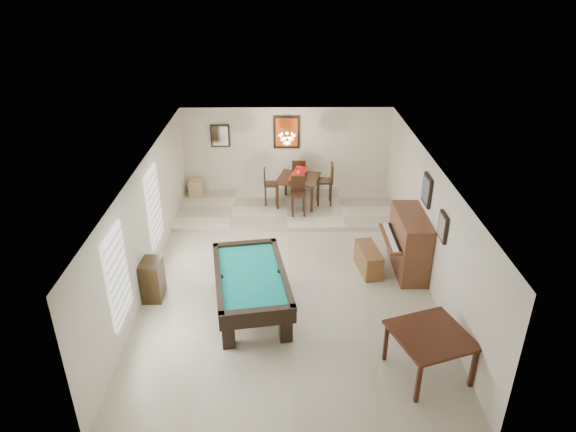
{
  "coord_description": "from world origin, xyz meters",
  "views": [
    {
      "loc": [
        -0.1,
        -9.68,
        6.27
      ],
      "look_at": [
        0.0,
        0.6,
        1.15
      ],
      "focal_mm": 32.0,
      "sensor_mm": 36.0,
      "label": 1
    }
  ],
  "objects_px": {
    "apothecary_chest": "(153,279)",
    "flower_vase": "(298,170)",
    "dining_chair_south": "(298,197)",
    "chandelier": "(287,135)",
    "dining_table": "(298,188)",
    "dining_chair_north": "(299,176)",
    "dining_chair_east": "(324,184)",
    "piano_bench": "(368,260)",
    "dining_chair_west": "(271,187)",
    "pool_table": "(251,292)",
    "corner_bench": "(196,187)",
    "upright_piano": "(402,243)",
    "square_table": "(428,353)"
  },
  "relations": [
    {
      "from": "dining_chair_west",
      "to": "apothecary_chest",
      "type": "bearing_deg",
      "value": 149.51
    },
    {
      "from": "flower_vase",
      "to": "dining_chair_north",
      "type": "relative_size",
      "value": 0.21
    },
    {
      "from": "square_table",
      "to": "dining_chair_east",
      "type": "height_order",
      "value": "dining_chair_east"
    },
    {
      "from": "apothecary_chest",
      "to": "square_table",
      "type": "bearing_deg",
      "value": -23.66
    },
    {
      "from": "dining_chair_north",
      "to": "chandelier",
      "type": "xyz_separation_m",
      "value": [
        -0.35,
        -1.05,
        1.55
      ]
    },
    {
      "from": "pool_table",
      "to": "corner_bench",
      "type": "distance_m",
      "value": 5.79
    },
    {
      "from": "dining_table",
      "to": "dining_chair_north",
      "type": "height_order",
      "value": "dining_chair_north"
    },
    {
      "from": "apothecary_chest",
      "to": "chandelier",
      "type": "xyz_separation_m",
      "value": [
        2.78,
        4.04,
        1.77
      ]
    },
    {
      "from": "apothecary_chest",
      "to": "dining_chair_east",
      "type": "bearing_deg",
      "value": 48.38
    },
    {
      "from": "piano_bench",
      "to": "corner_bench",
      "type": "distance_m",
      "value": 6.0
    },
    {
      "from": "upright_piano",
      "to": "dining_table",
      "type": "xyz_separation_m",
      "value": [
        -2.21,
        3.3,
        -0.1
      ]
    },
    {
      "from": "dining_chair_north",
      "to": "dining_chair_west",
      "type": "relative_size",
      "value": 1.02
    },
    {
      "from": "dining_chair_south",
      "to": "dining_chair_east",
      "type": "distance_m",
      "value": 1.01
    },
    {
      "from": "piano_bench",
      "to": "dining_chair_south",
      "type": "height_order",
      "value": "dining_chair_south"
    },
    {
      "from": "square_table",
      "to": "apothecary_chest",
      "type": "xyz_separation_m",
      "value": [
        -5.08,
        2.23,
        0.02
      ]
    },
    {
      "from": "square_table",
      "to": "corner_bench",
      "type": "height_order",
      "value": "square_table"
    },
    {
      "from": "dining_table",
      "to": "dining_chair_north",
      "type": "relative_size",
      "value": 1.04
    },
    {
      "from": "dining_table",
      "to": "dining_chair_south",
      "type": "bearing_deg",
      "value": -91.61
    },
    {
      "from": "apothecary_chest",
      "to": "dining_table",
      "type": "height_order",
      "value": "dining_table"
    },
    {
      "from": "piano_bench",
      "to": "chandelier",
      "type": "height_order",
      "value": "chandelier"
    },
    {
      "from": "piano_bench",
      "to": "dining_chair_west",
      "type": "relative_size",
      "value": 0.97
    },
    {
      "from": "upright_piano",
      "to": "dining_chair_west",
      "type": "xyz_separation_m",
      "value": [
        -2.97,
        3.28,
        -0.04
      ]
    },
    {
      "from": "pool_table",
      "to": "corner_bench",
      "type": "relative_size",
      "value": 5.39
    },
    {
      "from": "upright_piano",
      "to": "corner_bench",
      "type": "distance_m",
      "value": 6.54
    },
    {
      "from": "upright_piano",
      "to": "piano_bench",
      "type": "xyz_separation_m",
      "value": [
        -0.73,
        -0.05,
        -0.4
      ]
    },
    {
      "from": "pool_table",
      "to": "apothecary_chest",
      "type": "height_order",
      "value": "apothecary_chest"
    },
    {
      "from": "apothecary_chest",
      "to": "flower_vase",
      "type": "relative_size",
      "value": 3.92
    },
    {
      "from": "upright_piano",
      "to": "corner_bench",
      "type": "bearing_deg",
      "value": 142.51
    },
    {
      "from": "dining_chair_east",
      "to": "dining_chair_south",
      "type": "bearing_deg",
      "value": -47.11
    },
    {
      "from": "flower_vase",
      "to": "dining_chair_west",
      "type": "xyz_separation_m",
      "value": [
        -0.76,
        -0.02,
        -0.5
      ]
    },
    {
      "from": "upright_piano",
      "to": "piano_bench",
      "type": "distance_m",
      "value": 0.83
    },
    {
      "from": "pool_table",
      "to": "dining_chair_east",
      "type": "bearing_deg",
      "value": 60.34
    },
    {
      "from": "square_table",
      "to": "apothecary_chest",
      "type": "bearing_deg",
      "value": 156.34
    },
    {
      "from": "apothecary_chest",
      "to": "corner_bench",
      "type": "xyz_separation_m",
      "value": [
        0.12,
        5.0,
        -0.1
      ]
    },
    {
      "from": "chandelier",
      "to": "pool_table",
      "type": "bearing_deg",
      "value": -99.4
    },
    {
      "from": "piano_bench",
      "to": "dining_chair_south",
      "type": "relative_size",
      "value": 0.96
    },
    {
      "from": "upright_piano",
      "to": "dining_chair_east",
      "type": "xyz_separation_m",
      "value": [
        -1.48,
        3.27,
        0.04
      ]
    },
    {
      "from": "pool_table",
      "to": "square_table",
      "type": "height_order",
      "value": "pool_table"
    },
    {
      "from": "dining_chair_south",
      "to": "chandelier",
      "type": "xyz_separation_m",
      "value": [
        -0.3,
        0.42,
        1.56
      ]
    },
    {
      "from": "dining_table",
      "to": "dining_chair_east",
      "type": "xyz_separation_m",
      "value": [
        0.72,
        -0.03,
        0.14
      ]
    },
    {
      "from": "dining_table",
      "to": "dining_chair_west",
      "type": "relative_size",
      "value": 1.06
    },
    {
      "from": "flower_vase",
      "to": "dining_chair_north",
      "type": "distance_m",
      "value": 0.91
    },
    {
      "from": "pool_table",
      "to": "piano_bench",
      "type": "height_order",
      "value": "pool_table"
    },
    {
      "from": "upright_piano",
      "to": "dining_chair_east",
      "type": "relative_size",
      "value": 1.37
    },
    {
      "from": "flower_vase",
      "to": "corner_bench",
      "type": "relative_size",
      "value": 0.47
    },
    {
      "from": "upright_piano",
      "to": "dining_chair_south",
      "type": "relative_size",
      "value": 1.55
    },
    {
      "from": "dining_chair_north",
      "to": "square_table",
      "type": "bearing_deg",
      "value": 107.34
    },
    {
      "from": "upright_piano",
      "to": "apothecary_chest",
      "type": "relative_size",
      "value": 1.89
    },
    {
      "from": "piano_bench",
      "to": "flower_vase",
      "type": "xyz_separation_m",
      "value": [
        -1.48,
        3.35,
        0.85
      ]
    },
    {
      "from": "piano_bench",
      "to": "corner_bench",
      "type": "height_order",
      "value": "piano_bench"
    }
  ]
}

